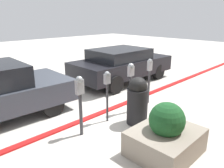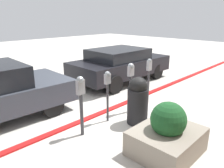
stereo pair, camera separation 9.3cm
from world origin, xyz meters
name	(u,v)px [view 2 (the right image)]	position (x,y,z in m)	size (l,w,h in m)	color
ground_plane	(109,112)	(0.00, 0.00, 0.00)	(40.00, 40.00, 0.00)	beige
curb_strip	(107,110)	(0.00, 0.08, 0.02)	(19.00, 0.16, 0.04)	red
parking_meter_nearest	(81,96)	(-1.27, -0.43, 0.92)	(0.18, 0.15, 1.36)	#38383D
parking_meter_second	(107,86)	(-0.40, -0.35, 0.93)	(0.15, 0.13, 1.29)	#38383D
parking_meter_middle	(131,80)	(0.42, -0.39, 0.91)	(0.18, 0.16, 1.38)	#38383D
parking_meter_fourth	(149,74)	(1.31, -0.35, 0.92)	(0.15, 0.13, 1.37)	#38383D
planter_box	(167,135)	(-0.55, -2.12, 0.39)	(1.30, 1.10, 1.04)	gray
parked_car_middle	(120,64)	(2.45, 1.82, 0.71)	(4.19, 2.01, 1.33)	black
trash_bin	(138,100)	(0.05, -0.94, 0.59)	(0.51, 0.51, 1.18)	black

